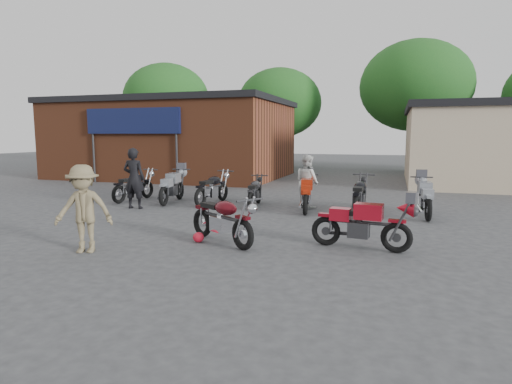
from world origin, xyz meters
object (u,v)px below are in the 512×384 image
(person_light, at_px, (307,181))
(row_bike_1, at_px, (172,185))
(row_bike_6, at_px, (425,196))
(row_bike_5, at_px, (360,193))
(vintage_motorcycle, at_px, (222,216))
(row_bike_2, at_px, (213,186))
(row_bike_0, at_px, (134,184))
(helmet, at_px, (198,237))
(person_dark, at_px, (134,178))
(row_bike_4, at_px, (307,192))
(row_bike_3, at_px, (255,190))
(person_tan, at_px, (84,209))
(sportbike, at_px, (362,222))

(person_light, xyz_separation_m, row_bike_1, (-4.67, -0.39, -0.25))
(row_bike_6, bearing_deg, row_bike_5, 91.99)
(vintage_motorcycle, distance_m, row_bike_2, 5.46)
(person_light, xyz_separation_m, row_bike_0, (-6.19, -0.43, -0.27))
(helmet, xyz_separation_m, row_bike_6, (4.91, 4.77, 0.48))
(person_dark, height_order, row_bike_2, person_dark)
(row_bike_4, bearing_deg, row_bike_5, -100.50)
(row_bike_0, xyz_separation_m, row_bike_3, (4.51, 0.11, -0.06))
(row_bike_2, height_order, row_bike_3, row_bike_2)
(vintage_motorcycle, height_order, helmet, vintage_motorcycle)
(helmet, bearing_deg, row_bike_0, 135.11)
(person_dark, bearing_deg, person_light, -166.01)
(row_bike_6, bearing_deg, vintage_motorcycle, 133.29)
(row_bike_0, distance_m, row_bike_5, 7.90)
(helmet, height_order, person_tan, person_tan)
(row_bike_0, distance_m, row_bike_6, 9.71)
(vintage_motorcycle, height_order, person_dark, person_dark)
(helmet, distance_m, row_bike_6, 6.86)
(sportbike, relative_size, row_bike_6, 0.97)
(row_bike_4, bearing_deg, sportbike, -163.02)
(row_bike_0, xyz_separation_m, row_bike_6, (9.71, -0.02, 0.00))
(person_dark, bearing_deg, sportbike, 152.99)
(person_light, bearing_deg, row_bike_6, -144.80)
(person_tan, bearing_deg, row_bike_3, 56.64)
(vintage_motorcycle, distance_m, row_bike_3, 4.90)
(person_tan, bearing_deg, row_bike_2, 70.41)
(helmet, relative_size, person_light, 0.14)
(row_bike_2, bearing_deg, person_light, -79.18)
(helmet, xyz_separation_m, row_bike_5, (3.09, 4.58, 0.51))
(vintage_motorcycle, bearing_deg, row_bike_0, 170.45)
(vintage_motorcycle, bearing_deg, helmet, -141.15)
(person_dark, distance_m, row_bike_3, 3.89)
(sportbike, height_order, helmet, sportbike)
(row_bike_0, bearing_deg, row_bike_1, -81.35)
(row_bike_0, bearing_deg, row_bike_2, -78.96)
(person_light, relative_size, row_bike_6, 0.84)
(sportbike, distance_m, person_tan, 5.62)
(row_bike_4, xyz_separation_m, row_bike_6, (3.43, 0.13, 0.01))
(row_bike_4, bearing_deg, row_bike_0, 80.11)
(row_bike_4, bearing_deg, row_bike_6, -96.34)
(vintage_motorcycle, relative_size, sportbike, 1.04)
(sportbike, height_order, person_tan, person_tan)
(row_bike_1, relative_size, row_bike_2, 1.03)
(vintage_motorcycle, bearing_deg, person_light, 112.67)
(row_bike_0, height_order, row_bike_2, row_bike_2)
(sportbike, distance_m, person_light, 5.15)
(sportbike, distance_m, person_dark, 7.83)
(person_tan, distance_m, row_bike_1, 6.41)
(row_bike_0, bearing_deg, helmet, -127.53)
(row_bike_1, bearing_deg, person_dark, 151.79)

